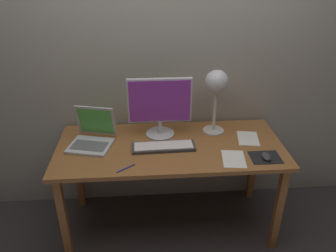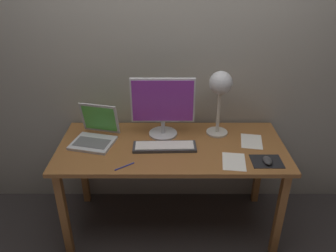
# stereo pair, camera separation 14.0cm
# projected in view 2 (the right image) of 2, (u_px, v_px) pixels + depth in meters

# --- Properties ---
(ground_plane) EXTENTS (4.80, 4.80, 0.00)m
(ground_plane) POSITION_uv_depth(u_px,v_px,m) (170.00, 223.00, 2.70)
(ground_plane) COLOR #383333
(ground_plane) RESTS_ON ground
(back_wall) EXTENTS (4.80, 0.06, 2.60)m
(back_wall) POSITION_uv_depth(u_px,v_px,m) (170.00, 52.00, 2.45)
(back_wall) COLOR #9E998E
(back_wall) RESTS_ON ground
(desk) EXTENTS (1.60, 0.70, 0.74)m
(desk) POSITION_uv_depth(u_px,v_px,m) (171.00, 155.00, 2.40)
(desk) COLOR #935B2D
(desk) RESTS_ON ground
(monitor) EXTENTS (0.46, 0.21, 0.44)m
(monitor) POSITION_uv_depth(u_px,v_px,m) (162.00, 105.00, 2.38)
(monitor) COLOR silver
(monitor) RESTS_ON desk
(keyboard_main) EXTENTS (0.44, 0.15, 0.03)m
(keyboard_main) POSITION_uv_depth(u_px,v_px,m) (164.00, 146.00, 2.32)
(keyboard_main) COLOR #38383A
(keyboard_main) RESTS_ON desk
(laptop) EXTENTS (0.35, 0.35, 0.26)m
(laptop) POSITION_uv_depth(u_px,v_px,m) (95.00, 131.00, 2.39)
(laptop) COLOR silver
(laptop) RESTS_ON desk
(desk_lamp) EXTENTS (0.17, 0.17, 0.49)m
(desk_lamp) POSITION_uv_depth(u_px,v_px,m) (219.00, 88.00, 2.35)
(desk_lamp) COLOR beige
(desk_lamp) RESTS_ON desk
(mousepad) EXTENTS (0.20, 0.16, 0.00)m
(mousepad) POSITION_uv_depth(u_px,v_px,m) (266.00, 161.00, 2.18)
(mousepad) COLOR black
(mousepad) RESTS_ON desk
(mouse) EXTENTS (0.06, 0.10, 0.03)m
(mouse) POSITION_uv_depth(u_px,v_px,m) (267.00, 160.00, 2.15)
(mouse) COLOR #38383A
(mouse) RESTS_ON mousepad
(paper_sheet_near_mouse) EXTENTS (0.18, 0.23, 0.00)m
(paper_sheet_near_mouse) POSITION_uv_depth(u_px,v_px,m) (251.00, 141.00, 2.41)
(paper_sheet_near_mouse) COLOR white
(paper_sheet_near_mouse) RESTS_ON desk
(paper_sheet_by_keyboard) EXTENTS (0.17, 0.23, 0.00)m
(paper_sheet_by_keyboard) POSITION_uv_depth(u_px,v_px,m) (233.00, 161.00, 2.17)
(paper_sheet_by_keyboard) COLOR white
(paper_sheet_by_keyboard) RESTS_ON desk
(pen) EXTENTS (0.12, 0.09, 0.01)m
(pen) POSITION_uv_depth(u_px,v_px,m) (124.00, 166.00, 2.12)
(pen) COLOR #2633A5
(pen) RESTS_ON desk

